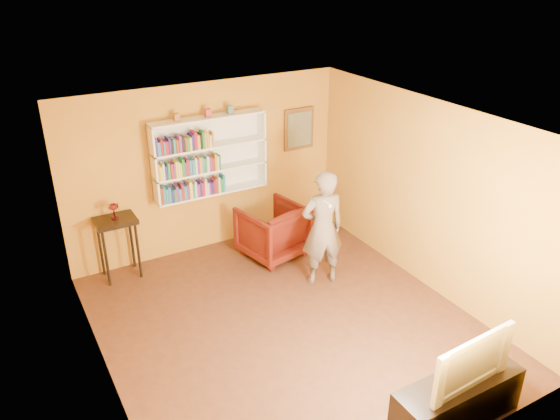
{
  "coord_description": "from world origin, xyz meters",
  "views": [
    {
      "loc": [
        -2.94,
        -5.02,
        4.41
      ],
      "look_at": [
        0.32,
        0.75,
        1.27
      ],
      "focal_mm": 35.0,
      "sensor_mm": 36.0,
      "label": 1
    }
  ],
  "objects_px": {
    "tv_cabinet": "(457,401)",
    "television": "(465,358)",
    "bookshelf": "(209,155)",
    "armchair": "(273,231)",
    "console_table": "(116,229)",
    "person": "(323,229)",
    "ruby_lustre": "(113,208)"
  },
  "relations": [
    {
      "from": "ruby_lustre",
      "to": "television",
      "type": "xyz_separation_m",
      "value": [
        2.26,
        -4.5,
        -0.31
      ]
    },
    {
      "from": "bookshelf",
      "to": "television",
      "type": "height_order",
      "value": "bookshelf"
    },
    {
      "from": "person",
      "to": "television",
      "type": "distance_m",
      "value": 2.91
    },
    {
      "from": "bookshelf",
      "to": "person",
      "type": "height_order",
      "value": "bookshelf"
    },
    {
      "from": "armchair",
      "to": "bookshelf",
      "type": "bearing_deg",
      "value": -56.18
    },
    {
      "from": "person",
      "to": "bookshelf",
      "type": "bearing_deg",
      "value": -49.61
    },
    {
      "from": "armchair",
      "to": "tv_cabinet",
      "type": "bearing_deg",
      "value": 78.11
    },
    {
      "from": "bookshelf",
      "to": "person",
      "type": "distance_m",
      "value": 2.13
    },
    {
      "from": "ruby_lustre",
      "to": "armchair",
      "type": "height_order",
      "value": "ruby_lustre"
    },
    {
      "from": "bookshelf",
      "to": "tv_cabinet",
      "type": "bearing_deg",
      "value": -81.41
    },
    {
      "from": "person",
      "to": "ruby_lustre",
      "type": "bearing_deg",
      "value": -20.66
    },
    {
      "from": "person",
      "to": "armchair",
      "type": "bearing_deg",
      "value": -65.52
    },
    {
      "from": "console_table",
      "to": "person",
      "type": "distance_m",
      "value": 2.98
    },
    {
      "from": "tv_cabinet",
      "to": "television",
      "type": "bearing_deg",
      "value": 0.0
    },
    {
      "from": "console_table",
      "to": "bookshelf",
      "type": "bearing_deg",
      "value": 5.86
    },
    {
      "from": "bookshelf",
      "to": "armchair",
      "type": "distance_m",
      "value": 1.55
    },
    {
      "from": "bookshelf",
      "to": "tv_cabinet",
      "type": "xyz_separation_m",
      "value": [
        0.7,
        -4.66,
        -1.34
      ]
    },
    {
      "from": "ruby_lustre",
      "to": "television",
      "type": "distance_m",
      "value": 5.04
    },
    {
      "from": "armchair",
      "to": "person",
      "type": "bearing_deg",
      "value": 91.08
    },
    {
      "from": "armchair",
      "to": "console_table",
      "type": "bearing_deg",
      "value": -25.25
    },
    {
      "from": "ruby_lustre",
      "to": "person",
      "type": "xyz_separation_m",
      "value": [
        2.51,
        -1.6,
        -0.25
      ]
    },
    {
      "from": "armchair",
      "to": "television",
      "type": "relative_size",
      "value": 0.89
    },
    {
      "from": "bookshelf",
      "to": "armchair",
      "type": "relative_size",
      "value": 1.94
    },
    {
      "from": "ruby_lustre",
      "to": "bookshelf",
      "type": "bearing_deg",
      "value": 5.86
    },
    {
      "from": "bookshelf",
      "to": "console_table",
      "type": "height_order",
      "value": "bookshelf"
    },
    {
      "from": "bookshelf",
      "to": "console_table",
      "type": "relative_size",
      "value": 1.89
    },
    {
      "from": "armchair",
      "to": "tv_cabinet",
      "type": "distance_m",
      "value": 3.95
    },
    {
      "from": "console_table",
      "to": "armchair",
      "type": "distance_m",
      "value": 2.37
    },
    {
      "from": "ruby_lustre",
      "to": "armchair",
      "type": "distance_m",
      "value": 2.45
    },
    {
      "from": "console_table",
      "to": "television",
      "type": "relative_size",
      "value": 0.91
    },
    {
      "from": "television",
      "to": "person",
      "type": "bearing_deg",
      "value": 81.95
    },
    {
      "from": "ruby_lustre",
      "to": "tv_cabinet",
      "type": "bearing_deg",
      "value": -63.34
    }
  ]
}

